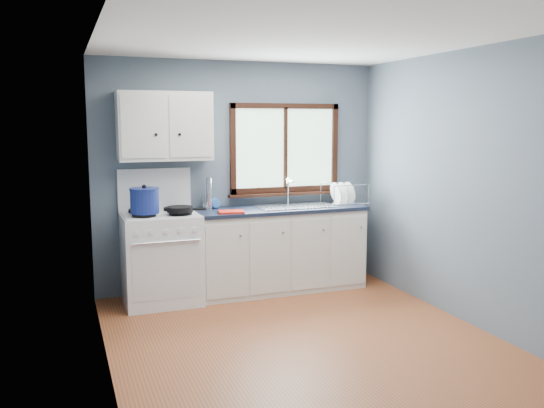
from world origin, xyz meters
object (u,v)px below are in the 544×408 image
object	(u,v)px
gas_range	(161,255)
utensil_crock	(207,201)
base_cabinets	(279,253)
stockpot	(145,200)
thermos	(208,194)
sink	(294,212)
dish_rack	(344,198)
skillet	(180,209)

from	to	relation	value
gas_range	utensil_crock	size ratio (longest dim) A/B	3.80
gas_range	base_cabinets	xyz separation A→B (m)	(1.31, 0.02, -0.08)
stockpot	utensil_crock	world-z (taller)	utensil_crock
base_cabinets	thermos	bearing A→B (deg)	168.90
base_cabinets	stockpot	world-z (taller)	stockpot
gas_range	thermos	bearing A→B (deg)	16.88
sink	stockpot	distance (m)	1.68
gas_range	stockpot	world-z (taller)	gas_range
sink	dish_rack	world-z (taller)	sink
base_cabinets	utensil_crock	distance (m)	0.98
gas_range	stockpot	size ratio (longest dim) A/B	4.64
gas_range	skillet	bearing A→B (deg)	-45.06
skillet	stockpot	xyz separation A→B (m)	(-0.34, 0.03, 0.10)
stockpot	thermos	size ratio (longest dim) A/B	0.89
utensil_crock	dish_rack	size ratio (longest dim) A/B	0.75
sink	dish_rack	xyz separation A→B (m)	(0.63, 0.05, 0.12)
dish_rack	utensil_crock	bearing A→B (deg)	172.54
sink	thermos	bearing A→B (deg)	170.97
skillet	utensil_crock	xyz separation A→B (m)	(0.38, 0.40, 0.01)
thermos	gas_range	bearing A→B (deg)	-163.12
stockpot	utensil_crock	bearing A→B (deg)	27.19
thermos	dish_rack	xyz separation A→B (m)	(1.56, -0.10, -0.10)
thermos	dish_rack	bearing A→B (deg)	-3.65
stockpot	utensil_crock	distance (m)	0.81
gas_range	sink	xyz separation A→B (m)	(1.49, 0.02, 0.37)
base_cabinets	sink	bearing A→B (deg)	-0.13
skillet	dish_rack	xyz separation A→B (m)	(1.94, 0.24, -0.00)
gas_range	stockpot	distance (m)	0.63
utensil_crock	dish_rack	xyz separation A→B (m)	(1.56, -0.16, -0.01)
gas_range	stockpot	xyz separation A→B (m)	(-0.17, -0.14, 0.59)
base_cabinets	dish_rack	world-z (taller)	dish_rack
sink	stockpot	xyz separation A→B (m)	(-1.65, -0.16, 0.23)
sink	thermos	xyz separation A→B (m)	(-0.94, 0.15, 0.23)
utensil_crock	gas_range	bearing A→B (deg)	-157.88
dish_rack	base_cabinets	bearing A→B (deg)	-178.31
base_cabinets	dish_rack	distance (m)	0.99
skillet	dish_rack	size ratio (longest dim) A/B	0.87
sink	skillet	distance (m)	1.33
dish_rack	skillet	bearing A→B (deg)	-174.61
base_cabinets	skillet	world-z (taller)	skillet
skillet	stockpot	bearing A→B (deg)	-165.17
stockpot	dish_rack	bearing A→B (deg)	5.30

